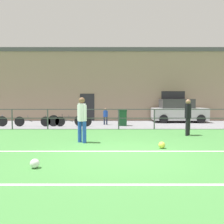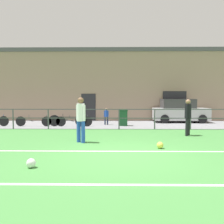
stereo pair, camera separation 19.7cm
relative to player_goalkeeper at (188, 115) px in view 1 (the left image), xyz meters
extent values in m
cube|color=#478C42|center=(-3.18, -3.82, -0.98)|extent=(60.00, 44.00, 0.04)
cube|color=white|center=(-3.18, -3.36, -0.96)|extent=(36.00, 0.11, 0.00)
cube|color=white|center=(-3.18, -6.37, -0.96)|extent=(36.00, 0.11, 0.00)
cube|color=gray|center=(-3.18, 4.68, -0.95)|extent=(48.00, 5.00, 0.02)
cylinder|color=#474C51|center=(-9.18, 2.18, -0.39)|extent=(0.07, 0.07, 1.15)
cylinder|color=#474C51|center=(-7.18, 2.18, -0.39)|extent=(0.07, 0.07, 1.15)
cylinder|color=#474C51|center=(-5.18, 2.18, -0.39)|extent=(0.07, 0.07, 1.15)
cylinder|color=#474C51|center=(-3.18, 2.18, -0.39)|extent=(0.07, 0.07, 1.15)
cylinder|color=#474C51|center=(-1.18, 2.18, -0.39)|extent=(0.07, 0.07, 1.15)
cylinder|color=#474C51|center=(0.82, 2.18, -0.39)|extent=(0.07, 0.07, 1.15)
cube|color=#474C51|center=(-3.18, 2.18, 0.16)|extent=(36.00, 0.04, 0.04)
cube|color=#474C51|center=(-3.18, 2.18, -0.33)|extent=(36.00, 0.04, 0.04)
cube|color=gray|center=(-3.18, 8.38, 1.70)|extent=(28.00, 2.40, 5.34)
cube|color=#232328|center=(-5.48, 7.17, 0.09)|extent=(1.10, 0.04, 2.10)
cube|color=#232328|center=(1.15, 7.17, 0.78)|extent=(1.80, 0.04, 1.10)
cube|color=#4C4C51|center=(-3.18, 8.38, 4.52)|extent=(28.00, 2.56, 0.30)
cylinder|color=black|center=(-0.06, -0.11, -0.56)|extent=(0.15, 0.15, 0.81)
cylinder|color=black|center=(0.06, 0.11, -0.56)|extent=(0.15, 0.15, 0.81)
cylinder|color=black|center=(0.00, 0.00, 0.17)|extent=(0.30, 0.30, 0.67)
sphere|color=#A37556|center=(0.00, 0.00, 0.62)|extent=(0.23, 0.23, 0.23)
cylinder|color=black|center=(-0.09, -0.15, 0.16)|extent=(0.11, 0.11, 0.60)
cylinder|color=black|center=(0.09, 0.15, 0.16)|extent=(0.11, 0.11, 0.60)
cylinder|color=blue|center=(-4.64, -1.90, -0.54)|extent=(0.15, 0.15, 0.84)
cylinder|color=blue|center=(-4.84, -1.73, -0.54)|extent=(0.15, 0.15, 0.84)
cylinder|color=white|center=(-4.74, -1.81, 0.23)|extent=(0.31, 0.31, 0.70)
sphere|color=brown|center=(-4.74, -1.81, 0.69)|extent=(0.24, 0.24, 0.24)
cylinder|color=white|center=(-4.60, -1.93, 0.21)|extent=(0.11, 0.11, 0.62)
cylinder|color=white|center=(-4.89, -1.69, 0.21)|extent=(0.11, 0.11, 0.62)
sphere|color=white|center=(-5.48, -5.24, -0.85)|extent=(0.23, 0.23, 0.23)
sphere|color=#E5E04C|center=(-1.83, -2.90, -0.85)|extent=(0.23, 0.23, 0.23)
cylinder|color=#232D4C|center=(-3.91, 4.38, -0.69)|extent=(0.09, 0.09, 0.52)
cylinder|color=#232D4C|center=(-4.07, 4.37, -0.69)|extent=(0.09, 0.09, 0.52)
cylinder|color=blue|center=(-3.99, 4.38, -0.21)|extent=(0.19, 0.19, 0.43)
sphere|color=#A37556|center=(-3.99, 4.38, 0.07)|extent=(0.15, 0.15, 0.15)
cylinder|color=blue|center=(-3.87, 4.38, -0.23)|extent=(0.07, 0.07, 0.38)
cylinder|color=blue|center=(-4.10, 4.37, -0.23)|extent=(0.07, 0.07, 0.38)
cube|color=#B7B7BC|center=(1.31, 6.12, -0.35)|extent=(3.82, 1.77, 0.86)
cube|color=#373738|center=(1.12, 6.12, 0.40)|extent=(2.29, 1.49, 0.65)
cylinder|color=black|center=(0.02, 5.27, -0.64)|extent=(0.60, 0.18, 0.60)
cylinder|color=black|center=(2.61, 5.27, -0.64)|extent=(0.60, 0.18, 0.60)
cylinder|color=black|center=(0.02, 6.97, -0.64)|extent=(0.60, 0.18, 0.60)
cylinder|color=black|center=(2.61, 6.97, -0.64)|extent=(0.60, 0.18, 0.60)
cylinder|color=black|center=(-7.15, 3.38, -0.59)|extent=(0.70, 0.04, 0.70)
cylinder|color=black|center=(-5.52, 3.38, -0.59)|extent=(0.70, 0.04, 0.70)
cube|color=black|center=(-6.33, 3.38, -0.37)|extent=(1.27, 0.04, 0.04)
cube|color=black|center=(-6.74, 3.38, -0.48)|extent=(0.79, 0.03, 0.25)
cylinder|color=black|center=(-6.62, 3.38, -0.27)|extent=(0.03, 0.03, 0.20)
cylinder|color=black|center=(-5.52, 3.38, -0.30)|extent=(0.03, 0.03, 0.28)
cylinder|color=black|center=(-10.30, 3.38, -0.63)|extent=(0.63, 0.04, 0.63)
cylinder|color=#234C99|center=(-10.30, 3.38, -0.35)|extent=(0.03, 0.03, 0.28)
cylinder|color=black|center=(-6.75, 3.38, -0.64)|extent=(0.61, 0.04, 0.61)
cylinder|color=black|center=(-5.12, 3.38, -0.64)|extent=(0.61, 0.04, 0.61)
cube|color=#4C5156|center=(-5.93, 3.38, -0.44)|extent=(1.27, 0.04, 0.04)
cube|color=#4C5156|center=(-6.34, 3.38, -0.54)|extent=(0.80, 0.03, 0.22)
cylinder|color=#4C5156|center=(-6.22, 3.38, -0.34)|extent=(0.03, 0.03, 0.20)
cylinder|color=#4C5156|center=(-5.12, 3.38, -0.37)|extent=(0.03, 0.03, 0.28)
cylinder|color=black|center=(-9.24, 3.38, -0.64)|extent=(0.61, 0.04, 0.61)
cylinder|color=black|center=(-7.64, 3.38, -0.64)|extent=(0.61, 0.04, 0.61)
cube|color=#4C5156|center=(-8.44, 3.38, -0.44)|extent=(1.25, 0.04, 0.04)
cube|color=#4C5156|center=(-8.84, 3.38, -0.54)|extent=(0.79, 0.03, 0.22)
cylinder|color=#4C5156|center=(-8.72, 3.38, -0.34)|extent=(0.03, 0.03, 0.20)
cylinder|color=#4C5156|center=(-7.64, 3.38, -0.37)|extent=(0.03, 0.03, 0.28)
cube|color=#194C28|center=(-2.91, 3.80, -0.49)|extent=(0.53, 0.45, 0.92)
cube|color=#143D20|center=(-2.91, 3.80, 0.01)|extent=(0.56, 0.48, 0.08)
camera|label=1|loc=(-3.56, -11.01, 0.76)|focal=37.82mm
camera|label=2|loc=(-3.36, -11.01, 0.76)|focal=37.82mm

